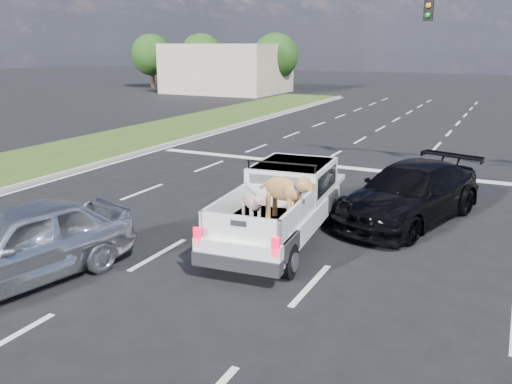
% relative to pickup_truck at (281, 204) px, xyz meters
% --- Properties ---
extents(ground, '(160.00, 160.00, 0.00)m').
position_rel_pickup_truck_xyz_m(ground, '(-0.27, -1.97, -0.87)').
color(ground, black).
rests_on(ground, ground).
extents(road_markings, '(17.75, 60.00, 0.01)m').
position_rel_pickup_truck_xyz_m(road_markings, '(-0.27, 4.59, -0.86)').
color(road_markings, silver).
rests_on(road_markings, ground).
extents(grass_median_left, '(5.00, 60.00, 0.10)m').
position_rel_pickup_truck_xyz_m(grass_median_left, '(-11.77, 4.03, -0.82)').
color(grass_median_left, '#264214').
rests_on(grass_median_left, ground).
extents(curb_left, '(0.15, 60.00, 0.14)m').
position_rel_pickup_truck_xyz_m(curb_left, '(-9.32, 4.03, -0.80)').
color(curb_left, '#9C998F').
rests_on(curb_left, ground).
extents(building_left, '(10.00, 8.00, 4.40)m').
position_rel_pickup_truck_xyz_m(building_left, '(-20.27, 34.03, 1.33)').
color(building_left, '#C4B295').
rests_on(building_left, ground).
extents(tree_far_a, '(4.20, 4.20, 5.40)m').
position_rel_pickup_truck_xyz_m(tree_far_a, '(-30.27, 36.03, 2.42)').
color(tree_far_a, '#332114').
rests_on(tree_far_a, ground).
extents(tree_far_b, '(4.20, 4.20, 5.40)m').
position_rel_pickup_truck_xyz_m(tree_far_b, '(-24.27, 36.03, 2.42)').
color(tree_far_b, '#332114').
rests_on(tree_far_b, ground).
extents(tree_far_c, '(4.20, 4.20, 5.40)m').
position_rel_pickup_truck_xyz_m(tree_far_c, '(-16.27, 36.03, 2.42)').
color(tree_far_c, '#332114').
rests_on(tree_far_c, ground).
extents(pickup_truck, '(2.23, 5.06, 1.85)m').
position_rel_pickup_truck_xyz_m(pickup_truck, '(0.00, 0.00, 0.00)').
color(pickup_truck, black).
rests_on(pickup_truck, ground).
extents(silver_sedan, '(2.76, 4.78, 1.53)m').
position_rel_pickup_truck_xyz_m(silver_sedan, '(-3.53, -4.26, -0.10)').
color(silver_sedan, silver).
rests_on(silver_sedan, ground).
extents(black_coupe, '(3.43, 5.42, 1.46)m').
position_rel_pickup_truck_xyz_m(black_coupe, '(2.37, 2.77, -0.14)').
color(black_coupe, black).
rests_on(black_coupe, ground).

